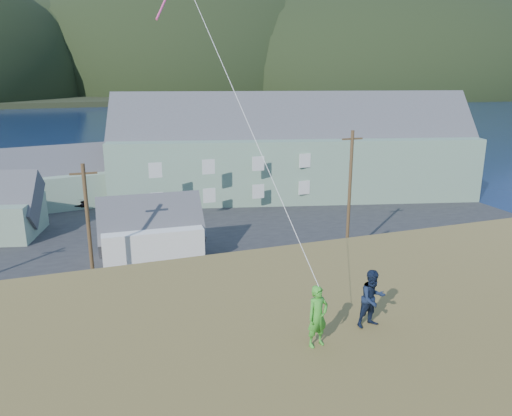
{
  "coord_description": "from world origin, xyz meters",
  "views": [
    {
      "loc": [
        -3.53,
        -29.43,
        13.84
      ],
      "look_at": [
        2.45,
        -12.4,
        8.8
      ],
      "focal_mm": 35.0,
      "sensor_mm": 36.0,
      "label": 1
    }
  ],
  "objects_px": {
    "shed_white": "(151,231)",
    "kite_flyer_green": "(318,316)",
    "wharf": "(65,174)",
    "kite_flyer_navy": "(372,299)",
    "lodge": "(292,148)",
    "shed_palegreen_far": "(56,179)"
  },
  "relations": [
    {
      "from": "shed_white",
      "to": "shed_palegreen_far",
      "type": "relative_size",
      "value": 0.64
    },
    {
      "from": "kite_flyer_navy",
      "to": "kite_flyer_green",
      "type": "bearing_deg",
      "value": -172.85
    },
    {
      "from": "wharf",
      "to": "kite_flyer_navy",
      "type": "distance_m",
      "value": 60.31
    },
    {
      "from": "shed_palegreen_far",
      "to": "kite_flyer_navy",
      "type": "distance_m",
      "value": 45.5
    },
    {
      "from": "kite_flyer_green",
      "to": "kite_flyer_navy",
      "type": "distance_m",
      "value": 1.84
    },
    {
      "from": "shed_white",
      "to": "shed_palegreen_far",
      "type": "xyz_separation_m",
      "value": [
        -7.08,
        19.03,
        0.58
      ]
    },
    {
      "from": "wharf",
      "to": "shed_white",
      "type": "height_order",
      "value": "shed_white"
    },
    {
      "from": "lodge",
      "to": "shed_white",
      "type": "xyz_separation_m",
      "value": [
        -17.88,
        -15.48,
        -3.0
      ]
    },
    {
      "from": "wharf",
      "to": "kite_flyer_green",
      "type": "distance_m",
      "value": 60.45
    },
    {
      "from": "lodge",
      "to": "shed_white",
      "type": "bearing_deg",
      "value": -124.63
    },
    {
      "from": "shed_white",
      "to": "kite_flyer_green",
      "type": "height_order",
      "value": "kite_flyer_green"
    },
    {
      "from": "lodge",
      "to": "kite_flyer_navy",
      "type": "xyz_separation_m",
      "value": [
        -15.25,
        -40.6,
        2.68
      ]
    },
    {
      "from": "shed_palegreen_far",
      "to": "kite_flyer_green",
      "type": "height_order",
      "value": "kite_flyer_green"
    },
    {
      "from": "lodge",
      "to": "kite_flyer_green",
      "type": "xyz_separation_m",
      "value": [
        -17.05,
        -41.0,
        2.68
      ]
    },
    {
      "from": "wharf",
      "to": "kite_flyer_green",
      "type": "bearing_deg",
      "value": -82.76
    },
    {
      "from": "lodge",
      "to": "kite_flyer_green",
      "type": "distance_m",
      "value": 44.49
    },
    {
      "from": "lodge",
      "to": "shed_palegreen_far",
      "type": "distance_m",
      "value": 25.34
    },
    {
      "from": "lodge",
      "to": "shed_white",
      "type": "height_order",
      "value": "lodge"
    },
    {
      "from": "shed_white",
      "to": "kite_flyer_green",
      "type": "xyz_separation_m",
      "value": [
        0.83,
        -25.53,
        5.68
      ]
    },
    {
      "from": "kite_flyer_green",
      "to": "kite_flyer_navy",
      "type": "bearing_deg",
      "value": 0.81
    },
    {
      "from": "wharf",
      "to": "kite_flyer_navy",
      "type": "height_order",
      "value": "kite_flyer_navy"
    },
    {
      "from": "shed_palegreen_far",
      "to": "kite_flyer_navy",
      "type": "relative_size",
      "value": 7.61
    }
  ]
}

